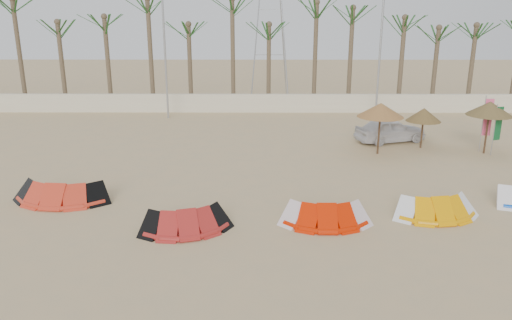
{
  "coord_description": "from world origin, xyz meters",
  "views": [
    {
      "loc": [
        0.09,
        -13.06,
        7.12
      ],
      "look_at": [
        0.0,
        6.0,
        1.3
      ],
      "focal_mm": 35.0,
      "sensor_mm": 36.0,
      "label": 1
    }
  ],
  "objects_px": {
    "parasol_left": "(381,110)",
    "parasol_right": "(490,109)",
    "kite_red_left": "(63,189)",
    "kite_orange": "(434,204)",
    "car": "(390,130)",
    "parasol_mid": "(424,115)",
    "kite_red_mid": "(187,217)",
    "kite_red_right": "(325,211)"
  },
  "relations": [
    {
      "from": "kite_red_left",
      "to": "kite_red_mid",
      "type": "height_order",
      "value": "same"
    },
    {
      "from": "kite_orange",
      "to": "parasol_right",
      "type": "bearing_deg",
      "value": 56.61
    },
    {
      "from": "parasol_right",
      "to": "kite_red_mid",
      "type": "bearing_deg",
      "value": -146.72
    },
    {
      "from": "parasol_right",
      "to": "car",
      "type": "xyz_separation_m",
      "value": [
        -4.26,
        2.27,
        -1.65
      ]
    },
    {
      "from": "car",
      "to": "kite_orange",
      "type": "bearing_deg",
      "value": 156.16
    },
    {
      "from": "kite_red_mid",
      "to": "parasol_left",
      "type": "xyz_separation_m",
      "value": [
        8.46,
        9.02,
        1.85
      ]
    },
    {
      "from": "kite_red_left",
      "to": "parasol_right",
      "type": "relative_size",
      "value": 1.39
    },
    {
      "from": "kite_red_right",
      "to": "car",
      "type": "bearing_deg",
      "value": 65.31
    },
    {
      "from": "parasol_mid",
      "to": "parasol_right",
      "type": "bearing_deg",
      "value": -19.46
    },
    {
      "from": "kite_red_left",
      "to": "parasol_right",
      "type": "distance_m",
      "value": 20.26
    },
    {
      "from": "parasol_mid",
      "to": "kite_red_left",
      "type": "bearing_deg",
      "value": -155.06
    },
    {
      "from": "kite_red_mid",
      "to": "kite_orange",
      "type": "relative_size",
      "value": 1.05
    },
    {
      "from": "car",
      "to": "kite_red_right",
      "type": "bearing_deg",
      "value": 136.98
    },
    {
      "from": "kite_orange",
      "to": "parasol_left",
      "type": "relative_size",
      "value": 1.2
    },
    {
      "from": "kite_orange",
      "to": "parasol_right",
      "type": "height_order",
      "value": "parasol_right"
    },
    {
      "from": "parasol_left",
      "to": "parasol_right",
      "type": "distance_m",
      "value": 5.47
    },
    {
      "from": "parasol_left",
      "to": "parasol_right",
      "type": "xyz_separation_m",
      "value": [
        5.47,
        0.12,
        0.06
      ]
    },
    {
      "from": "kite_orange",
      "to": "parasol_left",
      "type": "height_order",
      "value": "parasol_left"
    },
    {
      "from": "kite_red_mid",
      "to": "parasol_right",
      "type": "distance_m",
      "value": 16.77
    },
    {
      "from": "kite_orange",
      "to": "car",
      "type": "relative_size",
      "value": 0.81
    },
    {
      "from": "kite_red_right",
      "to": "kite_red_left",
      "type": "bearing_deg",
      "value": 167.96
    },
    {
      "from": "parasol_mid",
      "to": "parasol_left",
      "type": "bearing_deg",
      "value": -155.71
    },
    {
      "from": "parasol_mid",
      "to": "car",
      "type": "distance_m",
      "value": 2.15
    },
    {
      "from": "car",
      "to": "kite_red_mid",
      "type": "bearing_deg",
      "value": 121.41
    },
    {
      "from": "kite_red_right",
      "to": "parasol_right",
      "type": "distance_m",
      "value": 12.77
    },
    {
      "from": "kite_red_mid",
      "to": "parasol_right",
      "type": "bearing_deg",
      "value": 33.28
    },
    {
      "from": "kite_red_left",
      "to": "parasol_left",
      "type": "height_order",
      "value": "parasol_left"
    },
    {
      "from": "kite_red_right",
      "to": "car",
      "type": "distance_m",
      "value": 11.96
    },
    {
      "from": "kite_red_left",
      "to": "parasol_right",
      "type": "bearing_deg",
      "value": 18.78
    },
    {
      "from": "kite_red_left",
      "to": "kite_red_mid",
      "type": "relative_size",
      "value": 1.13
    },
    {
      "from": "kite_red_left",
      "to": "kite_red_right",
      "type": "xyz_separation_m",
      "value": [
        9.84,
        -2.1,
        -0.0
      ]
    },
    {
      "from": "kite_red_left",
      "to": "car",
      "type": "distance_m",
      "value": 17.23
    },
    {
      "from": "kite_red_right",
      "to": "kite_orange",
      "type": "height_order",
      "value": "same"
    },
    {
      "from": "parasol_mid",
      "to": "parasol_right",
      "type": "relative_size",
      "value": 0.8
    },
    {
      "from": "parasol_left",
      "to": "kite_red_mid",
      "type": "bearing_deg",
      "value": -133.16
    },
    {
      "from": "car",
      "to": "parasol_mid",
      "type": "bearing_deg",
      "value": -151.06
    },
    {
      "from": "kite_red_left",
      "to": "parasol_mid",
      "type": "relative_size",
      "value": 1.74
    },
    {
      "from": "kite_red_mid",
      "to": "parasol_mid",
      "type": "bearing_deg",
      "value": 42.73
    },
    {
      "from": "parasol_mid",
      "to": "kite_red_mid",
      "type": "bearing_deg",
      "value": -137.27
    },
    {
      "from": "kite_red_mid",
      "to": "parasol_right",
      "type": "relative_size",
      "value": 1.23
    },
    {
      "from": "kite_red_left",
      "to": "kite_red_right",
      "type": "bearing_deg",
      "value": -12.04
    },
    {
      "from": "kite_orange",
      "to": "kite_red_left",
      "type": "bearing_deg",
      "value": 173.95
    }
  ]
}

